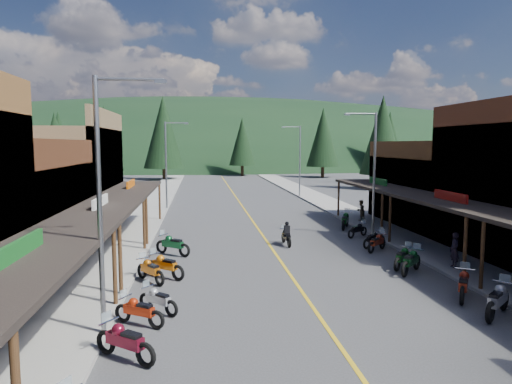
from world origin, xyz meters
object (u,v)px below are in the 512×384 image
object	(u,v)px
bike_east_12	(345,219)
pine_6	(457,142)
bike_east_5	(498,298)
pedestrian_east_a	(455,250)
streetlight_0	(104,195)
rider_on_bike	(286,236)
streetlight_3	(299,158)
bike_east_10	(374,238)
pine_11	(382,135)
shop_west_3	(52,182)
bike_west_5	(139,310)
bike_west_8	(165,265)
bike_west_9	(173,244)
bike_east_6	(464,283)
bike_east_7	(411,260)
pine_7	(59,138)
streetlight_1	(168,161)
bike_west_4	(125,340)
pine_5	(382,135)
bike_west_6	(158,299)
pine_9	(389,141)
pine_2	(163,132)
pine_10	(104,139)
shop_east_3	(443,191)
pine_8	(55,144)
pine_3	(242,142)
pedestrian_east_b	(361,210)
bike_east_11	(358,229)
pine_1	(93,138)
bike_west_7	(150,269)
pine_4	(323,137)
bike_east_8	(403,256)
streetlight_2	(372,168)

from	to	relation	value
bike_east_12	pine_6	bearing A→B (deg)	79.47
bike_east_5	pedestrian_east_a	world-z (taller)	pedestrian_east_a
streetlight_0	rider_on_bike	size ratio (longest dim) A/B	4.05
streetlight_3	bike_east_10	world-z (taller)	streetlight_3
pine_11	shop_west_3	bearing A→B (deg)	-141.68
bike_west_5	bike_west_8	xyz separation A→B (m)	(0.45, 5.38, 0.07)
bike_west_9	bike_east_6	bearing A→B (deg)	-88.23
bike_west_9	bike_east_7	world-z (taller)	bike_west_9
bike_east_5	pine_7	bearing A→B (deg)	164.96
pine_6	streetlight_1	bearing A→B (deg)	-141.58
pine_6	bike_west_4	size ratio (longest dim) A/B	5.09
pine_5	bike_west_6	xyz separation A→B (m)	(-39.60, -76.15, -7.46)
pine_6	pine_9	bearing A→B (deg)	-139.18
pine_2	bike_east_7	xyz separation A→B (m)	(15.62, -58.49, -7.36)
pine_6	pine_11	distance (m)	36.78
pine_10	bike_west_5	xyz separation A→B (m)	(11.88, -55.24, -6.23)
streetlight_3	pedestrian_east_a	size ratio (longest dim) A/B	4.74
bike_east_10	bike_east_7	bearing A→B (deg)	-36.05
bike_west_6	bike_east_5	world-z (taller)	bike_east_5
shop_east_3	streetlight_0	size ratio (longest dim) A/B	1.36
pine_8	bike_west_8	world-z (taller)	pine_8
bike_east_10	pine_3	bearing A→B (deg)	149.39
pine_11	pedestrian_east_b	world-z (taller)	pine_11
bike_east_6	bike_east_11	world-z (taller)	bike_east_6
bike_east_5	bike_east_12	size ratio (longest dim) A/B	0.98
pine_1	pine_9	xyz separation A→B (m)	(48.00, -25.00, -0.86)
bike_west_7	pedestrian_east_b	distance (m)	19.82
pine_4	bike_east_10	size ratio (longest dim) A/B	6.47
bike_east_8	pine_2	bearing A→B (deg)	150.43
pine_9	bike_west_9	distance (m)	50.58
pine_10	bike_east_12	world-z (taller)	pine_10
shop_west_3	streetlight_2	xyz separation A→B (m)	(20.74, -3.30, 0.94)
bike_west_7	bike_east_12	size ratio (longest dim) A/B	0.88
streetlight_3	bike_east_8	size ratio (longest dim) A/B	3.91
pine_11	bike_east_12	bearing A→B (deg)	-116.96
pine_2	pedestrian_east_b	world-z (taller)	pine_2
streetlight_1	bike_east_11	bearing A→B (deg)	-47.64
pine_6	bike_west_6	bearing A→B (deg)	-127.13
bike_west_8	pedestrian_east_b	bearing A→B (deg)	-6.67
bike_east_6	pine_9	bearing A→B (deg)	104.31
pine_7	bike_east_12	size ratio (longest dim) A/B	5.33
pine_11	pine_5	bearing A→B (deg)	67.62
shop_east_3	streetlight_2	distance (m)	7.80
bike_east_10	pine_9	bearing A→B (deg)	123.34
bike_east_8	pedestrian_east_a	size ratio (longest dim) A/B	1.21
pine_1	pine_10	size ratio (longest dim) A/B	1.08
pine_5	bike_east_6	distance (m)	81.41
pine_10	bike_west_9	size ratio (longest dim) A/B	5.12
streetlight_0	pine_10	distance (m)	57.13
pine_7	pine_11	distance (m)	64.40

